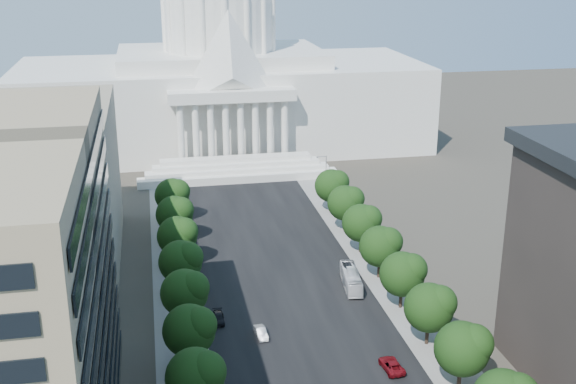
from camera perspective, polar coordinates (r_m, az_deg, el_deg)
road_asphalt at (r=136.25m, az=-0.89°, el=-6.30°), size 30.00×260.00×0.01m
sidewalk_left at (r=134.57m, az=-8.93°, el=-6.88°), size 8.00×260.00×0.02m
sidewalk_right at (r=140.50m, az=6.80°, el=-5.63°), size 8.00×260.00×0.02m
capitol at (r=220.77m, az=-5.30°, el=8.83°), size 120.00×56.00×73.00m
office_block_left_far at (r=140.85m, az=-21.28°, el=-0.21°), size 38.00×52.00×30.00m
tree_l_d at (r=94.53m, az=-7.15°, el=-14.21°), size 7.79×7.60×9.97m
tree_l_e at (r=104.81m, az=-7.64°, el=-10.68°), size 7.79×7.60×9.97m
tree_l_f at (r=115.43m, az=-8.03°, el=-7.79°), size 7.79×7.60×9.97m
tree_l_g at (r=126.29m, az=-8.35°, el=-5.39°), size 7.79×7.60×9.97m
tree_l_h at (r=137.34m, az=-8.61°, el=-3.38°), size 7.79×7.60×9.97m
tree_l_i at (r=148.54m, az=-8.84°, el=-1.66°), size 7.79×7.60×9.97m
tree_l_j at (r=159.86m, az=-9.03°, el=-0.19°), size 7.79×7.60×9.97m
tree_r_d at (r=102.48m, az=13.81°, el=-11.83°), size 7.79×7.60×9.97m
tree_r_e at (r=112.04m, az=11.28°, el=-8.85°), size 7.79×7.60×9.97m
tree_r_f at (r=122.03m, az=9.19°, el=-6.33°), size 7.79×7.60×9.97m
tree_r_g at (r=132.35m, az=7.44°, el=-4.19°), size 7.79×7.60×9.97m
tree_r_h at (r=142.93m, az=5.95°, el=-2.36°), size 7.79×7.60×9.97m
tree_r_i at (r=153.72m, az=4.67°, el=-0.79°), size 7.79×7.60×9.97m
tree_r_j at (r=164.68m, az=3.57°, el=0.58°), size 7.79×7.60×9.97m
streetlight_c at (r=113.05m, az=11.97°, el=-8.99°), size 2.61×0.44×9.00m
streetlight_d at (r=134.11m, az=7.91°, el=-4.19°), size 2.61×0.44×9.00m
streetlight_e at (r=156.33m, az=5.01°, el=-0.70°), size 2.61×0.44×9.00m
streetlight_f at (r=179.29m, az=2.84°, el=1.90°), size 2.61×0.44×9.00m
car_silver at (r=114.66m, az=-2.15°, el=-11.05°), size 1.89×4.44×1.42m
car_red at (r=107.58m, az=8.18°, el=-13.40°), size 2.91×5.59×1.50m
car_dark_b at (r=119.29m, az=-5.53°, el=-9.89°), size 2.04×4.68×1.34m
city_bus at (r=130.31m, az=5.00°, el=-6.84°), size 3.94×11.40×3.11m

